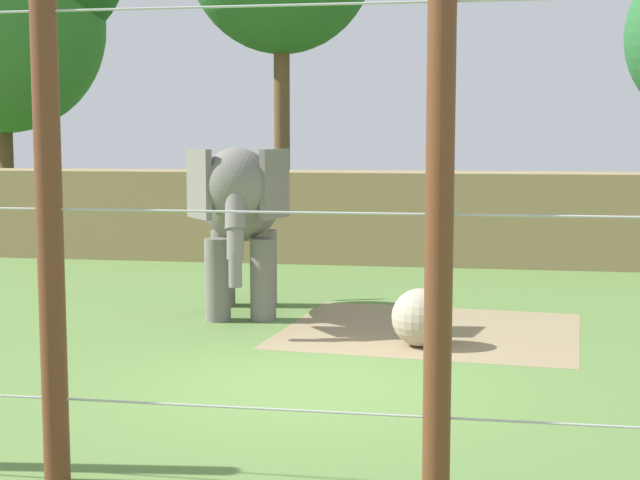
{
  "coord_description": "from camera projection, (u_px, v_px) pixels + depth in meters",
  "views": [
    {
      "loc": [
        2.0,
        -10.75,
        2.93
      ],
      "look_at": [
        -0.39,
        3.03,
        1.4
      ],
      "focal_mm": 53.05,
      "sensor_mm": 36.0,
      "label": 1
    }
  ],
  "objects": [
    {
      "name": "elephant",
      "position": [
        241.0,
        204.0,
        15.34
      ],
      "size": [
        1.89,
        3.69,
        2.77
      ],
      "color": "slate",
      "rests_on": "ground"
    },
    {
      "name": "embankment_wall",
      "position": [
        396.0,
        217.0,
        22.16
      ],
      "size": [
        36.0,
        1.8,
        2.12
      ],
      "primitive_type": "cube",
      "color": "#997F56",
      "rests_on": "ground"
    },
    {
      "name": "dirt_patch",
      "position": [
        431.0,
        330.0,
        14.37
      ],
      "size": [
        4.74,
        4.29,
        0.01
      ],
      "primitive_type": "cube",
      "rotation": [
        0.0,
        0.0,
        -0.1
      ],
      "color": "#937F5B",
      "rests_on": "ground"
    },
    {
      "name": "ground_plane",
      "position": [
        308.0,
        385.0,
        11.19
      ],
      "size": [
        120.0,
        120.0,
        0.0
      ],
      "primitive_type": "plane",
      "color": "#5B7F3D"
    },
    {
      "name": "cable_fence",
      "position": [
        233.0,
        247.0,
        7.54
      ],
      "size": [
        10.4,
        0.22,
        4.1
      ],
      "color": "brown",
      "rests_on": "ground"
    },
    {
      "name": "enrichment_ball",
      "position": [
        421.0,
        317.0,
        13.23
      ],
      "size": [
        0.82,
        0.82,
        0.82
      ],
      "primitive_type": "sphere",
      "color": "tan",
      "rests_on": "ground"
    },
    {
      "name": "tree_far_left",
      "position": [
        2.0,
        25.0,
        29.0
      ],
      "size": [
        6.3,
        6.3,
        9.66
      ],
      "color": "brown",
      "rests_on": "ground"
    }
  ]
}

